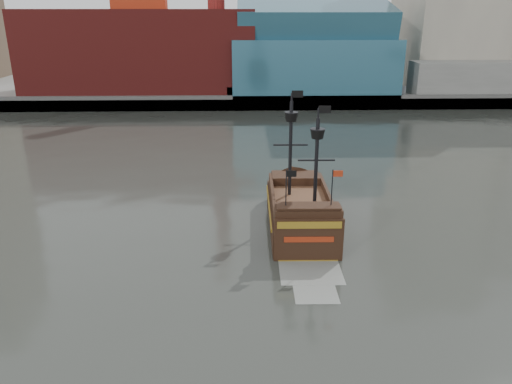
{
  "coord_description": "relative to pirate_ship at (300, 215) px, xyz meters",
  "views": [
    {
      "loc": [
        -3.58,
        -26.12,
        16.89
      ],
      "look_at": [
        -2.5,
        9.04,
        4.0
      ],
      "focal_mm": 35.0,
      "sensor_mm": 36.0,
      "label": 1
    }
  ],
  "objects": [
    {
      "name": "ground",
      "position": [
        -1.22,
        -11.49,
        -1.06
      ],
      "size": [
        400.0,
        400.0,
        0.0
      ],
      "primitive_type": "plane",
      "color": "#282A25",
      "rests_on": "ground"
    },
    {
      "name": "promenade_far",
      "position": [
        -1.22,
        80.51,
        -0.06
      ],
      "size": [
        220.0,
        60.0,
        2.0
      ],
      "primitive_type": "cube",
      "color": "slate",
      "rests_on": "ground"
    },
    {
      "name": "seawall",
      "position": [
        -1.22,
        51.01,
        0.24
      ],
      "size": [
        220.0,
        1.0,
        2.6
      ],
      "primitive_type": "cube",
      "color": "#4C4C49",
      "rests_on": "ground"
    },
    {
      "name": "pirate_ship",
      "position": [
        0.0,
        0.0,
        0.0
      ],
      "size": [
        5.23,
        15.74,
        11.72
      ],
      "rotation": [
        0.0,
        0.0,
        -0.02
      ],
      "color": "black",
      "rests_on": "ground"
    }
  ]
}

